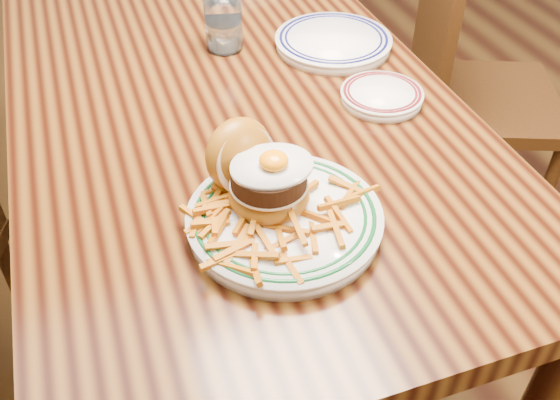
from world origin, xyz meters
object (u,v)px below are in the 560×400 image
object	(u,v)px
table	(221,108)
chair_right	(466,86)
side_plate	(382,95)
main_plate	(277,203)

from	to	relation	value
table	chair_right	size ratio (longest dim) A/B	1.80
table	side_plate	distance (m)	0.36
main_plate	table	bearing A→B (deg)	65.05
chair_right	side_plate	size ratio (longest dim) A/B	5.51
chair_right	main_plate	distance (m)	1.06
side_plate	chair_right	bearing A→B (deg)	22.38
main_plate	side_plate	size ratio (longest dim) A/B	1.97
table	main_plate	world-z (taller)	main_plate
chair_right	side_plate	xyz separation A→B (m)	(-0.49, -0.37, 0.29)
chair_right	side_plate	distance (m)	0.68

